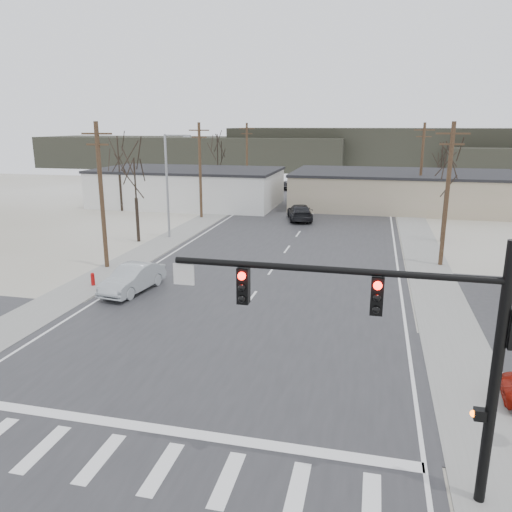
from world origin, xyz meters
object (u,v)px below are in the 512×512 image
(traffic_signal_mast, at_px, (419,334))
(car_far_a, at_px, (300,212))
(fire_hydrant, at_px, (93,279))
(sedan_crossing, at_px, (133,278))
(car_far_b, at_px, (284,186))

(traffic_signal_mast, xyz_separation_m, car_far_a, (-8.78, 39.02, -3.80))
(fire_hydrant, height_order, sedan_crossing, sedan_crossing)
(fire_hydrant, xyz_separation_m, car_far_a, (9.31, 24.82, 0.43))
(traffic_signal_mast, xyz_separation_m, car_far_b, (-14.92, 63.54, -4.02))
(fire_hydrant, distance_m, car_far_b, 49.44)
(sedan_crossing, height_order, car_far_a, car_far_a)
(car_far_b, bearing_deg, sedan_crossing, -111.36)
(traffic_signal_mast, height_order, sedan_crossing, traffic_signal_mast)
(car_far_b, bearing_deg, car_far_a, -97.09)
(traffic_signal_mast, distance_m, sedan_crossing, 20.78)
(traffic_signal_mast, xyz_separation_m, fire_hydrant, (-18.09, 14.20, -4.22))
(traffic_signal_mast, distance_m, car_far_b, 65.40)
(sedan_crossing, relative_size, car_far_a, 0.85)
(traffic_signal_mast, relative_size, sedan_crossing, 1.83)
(car_far_b, bearing_deg, fire_hydrant, -114.81)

